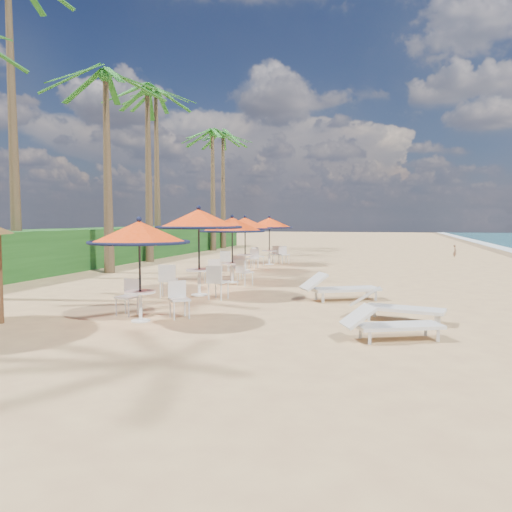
{
  "coord_description": "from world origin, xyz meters",
  "views": [
    {
      "loc": [
        0.72,
        -10.28,
        2.24
      ],
      "look_at": [
        -2.94,
        3.48,
        1.2
      ],
      "focal_mm": 35.0,
      "sensor_mm": 36.0,
      "label": 1
    }
  ],
  "objects_px": {
    "station_0": "(141,242)",
    "lounger_mid": "(394,306)",
    "station_2": "(232,233)",
    "station_4": "(270,229)",
    "lounger_far": "(338,287)",
    "station_1": "(198,227)",
    "station_3": "(243,230)",
    "lounger_near": "(389,324)"
  },
  "relations": [
    {
      "from": "lounger_far",
      "to": "station_1",
      "type": "bearing_deg",
      "value": 154.52
    },
    {
      "from": "station_4",
      "to": "lounger_far",
      "type": "height_order",
      "value": "station_4"
    },
    {
      "from": "station_1",
      "to": "lounger_near",
      "type": "relative_size",
      "value": 1.37
    },
    {
      "from": "lounger_near",
      "to": "lounger_mid",
      "type": "height_order",
      "value": "lounger_mid"
    },
    {
      "from": "lounger_near",
      "to": "lounger_far",
      "type": "bearing_deg",
      "value": 83.62
    },
    {
      "from": "lounger_near",
      "to": "lounger_far",
      "type": "xyz_separation_m",
      "value": [
        -1.36,
        4.37,
        0.05
      ]
    },
    {
      "from": "station_0",
      "to": "lounger_mid",
      "type": "distance_m",
      "value": 5.77
    },
    {
      "from": "station_0",
      "to": "station_1",
      "type": "xyz_separation_m",
      "value": [
        -0.14,
        3.76,
        0.27
      ]
    },
    {
      "from": "station_1",
      "to": "station_2",
      "type": "relative_size",
      "value": 1.1
    },
    {
      "from": "station_0",
      "to": "station_2",
      "type": "relative_size",
      "value": 0.95
    },
    {
      "from": "station_2",
      "to": "station_3",
      "type": "distance_m",
      "value": 4.23
    },
    {
      "from": "station_0",
      "to": "station_3",
      "type": "relative_size",
      "value": 0.95
    },
    {
      "from": "station_1",
      "to": "station_2",
      "type": "distance_m",
      "value": 3.2
    },
    {
      "from": "lounger_mid",
      "to": "lounger_near",
      "type": "bearing_deg",
      "value": -80.92
    },
    {
      "from": "station_3",
      "to": "lounger_far",
      "type": "xyz_separation_m",
      "value": [
        4.83,
        -7.17,
        -1.41
      ]
    },
    {
      "from": "station_3",
      "to": "lounger_far",
      "type": "height_order",
      "value": "station_3"
    },
    {
      "from": "lounger_near",
      "to": "lounger_far",
      "type": "distance_m",
      "value": 4.58
    },
    {
      "from": "station_1",
      "to": "station_0",
      "type": "bearing_deg",
      "value": -87.88
    },
    {
      "from": "station_3",
      "to": "lounger_far",
      "type": "bearing_deg",
      "value": -56.01
    },
    {
      "from": "lounger_near",
      "to": "lounger_far",
      "type": "height_order",
      "value": "lounger_far"
    },
    {
      "from": "station_4",
      "to": "station_2",
      "type": "bearing_deg",
      "value": -87.28
    },
    {
      "from": "station_2",
      "to": "station_4",
      "type": "xyz_separation_m",
      "value": [
        -0.35,
        7.27,
        0.01
      ]
    },
    {
      "from": "lounger_far",
      "to": "station_0",
      "type": "bearing_deg",
      "value": -162.85
    },
    {
      "from": "station_4",
      "to": "lounger_near",
      "type": "relative_size",
      "value": 1.25
    },
    {
      "from": "station_0",
      "to": "station_1",
      "type": "bearing_deg",
      "value": 92.12
    },
    {
      "from": "station_4",
      "to": "lounger_mid",
      "type": "height_order",
      "value": "station_4"
    },
    {
      "from": "station_2",
      "to": "station_3",
      "type": "relative_size",
      "value": 0.99
    },
    {
      "from": "station_0",
      "to": "lounger_mid",
      "type": "bearing_deg",
      "value": 15.01
    },
    {
      "from": "station_1",
      "to": "station_4",
      "type": "distance_m",
      "value": 10.47
    },
    {
      "from": "station_4",
      "to": "lounger_far",
      "type": "xyz_separation_m",
      "value": [
        4.38,
        -10.29,
        -1.42
      ]
    },
    {
      "from": "station_1",
      "to": "station_3",
      "type": "distance_m",
      "value": 7.39
    },
    {
      "from": "station_0",
      "to": "lounger_far",
      "type": "height_order",
      "value": "station_0"
    },
    {
      "from": "station_3",
      "to": "lounger_near",
      "type": "bearing_deg",
      "value": -61.76
    },
    {
      "from": "lounger_mid",
      "to": "lounger_far",
      "type": "distance_m",
      "value": 2.89
    },
    {
      "from": "station_2",
      "to": "lounger_mid",
      "type": "relative_size",
      "value": 1.16
    },
    {
      "from": "station_3",
      "to": "lounger_mid",
      "type": "relative_size",
      "value": 1.17
    },
    {
      "from": "station_3",
      "to": "lounger_far",
      "type": "distance_m",
      "value": 8.76
    },
    {
      "from": "station_3",
      "to": "lounger_far",
      "type": "relative_size",
      "value": 1.08
    },
    {
      "from": "station_2",
      "to": "lounger_mid",
      "type": "bearing_deg",
      "value": -44.94
    },
    {
      "from": "lounger_near",
      "to": "lounger_mid",
      "type": "relative_size",
      "value": 0.93
    },
    {
      "from": "station_3",
      "to": "lounger_mid",
      "type": "bearing_deg",
      "value": -56.84
    },
    {
      "from": "station_0",
      "to": "station_2",
      "type": "xyz_separation_m",
      "value": [
        -0.12,
        6.95,
        0.01
      ]
    }
  ]
}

